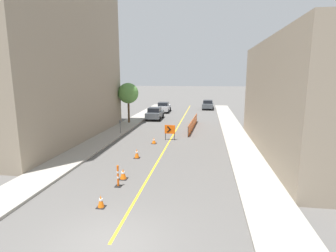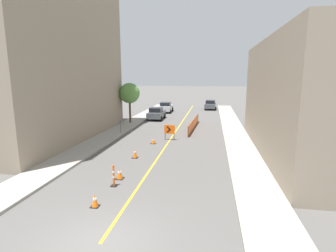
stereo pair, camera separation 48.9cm
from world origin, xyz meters
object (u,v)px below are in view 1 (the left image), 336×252
Objects in this scene: traffic_cone_fourth at (154,141)px; parked_car_curb_near at (155,113)px; traffic_cone_nearest at (101,201)px; parked_car_curb_mid at (164,107)px; traffic_cone_second at (123,174)px; parked_car_curb_far at (208,105)px; street_tree_left_near at (128,93)px; traffic_cone_third at (137,154)px; delineator_post_front at (118,177)px; arrow_barricade_primary at (170,130)px; parking_meter_near_curb at (120,124)px.

parked_car_curb_near reaches higher than traffic_cone_fourth.
traffic_cone_fourth is at bearing -79.89° from parked_car_curb_near.
parked_car_curb_mid is at bearing 94.27° from traffic_cone_nearest.
traffic_cone_second is at bearing -86.85° from parked_car_curb_mid.
traffic_cone_nearest is at bearing -94.90° from parked_car_curb_far.
street_tree_left_near is at bearing -104.33° from parked_car_curb_mid.
traffic_cone_third is 29.29m from parked_car_curb_far.
delineator_post_front is 0.25× the size of street_tree_left_near.
traffic_cone_second is 0.43× the size of arrow_barricade_primary.
parking_meter_near_curb is at bearing 109.25° from traffic_cone_second.
parked_car_curb_mid reaches higher than traffic_cone_fourth.
arrow_barricade_primary reaches higher than traffic_cone_nearest.
parked_car_curb_near is at bearing 95.56° from traffic_cone_nearest.
parked_car_curb_far is at bearing 82.59° from traffic_cone_nearest.
arrow_barricade_primary is 5.34m from parking_meter_near_curb.
parked_car_curb_far reaches higher than traffic_cone_fourth.
parked_car_curb_near is 7.22m from parked_car_curb_mid.
traffic_cone_second is 0.14× the size of parked_car_curb_near.
parked_car_curb_mid is (-2.41, 19.81, 0.56)m from traffic_cone_fourth.
parking_meter_near_curb is at bearing 116.64° from traffic_cone_third.
delineator_post_front is 12.55m from parking_meter_near_curb.
traffic_cone_nearest is 0.44× the size of parking_meter_near_curb.
traffic_cone_fourth is at bearing -84.61° from parked_car_curb_mid.
delineator_post_front is at bearing 89.69° from traffic_cone_nearest.
arrow_barricade_primary is (1.54, 5.58, 0.59)m from traffic_cone_third.
traffic_cone_third is at bearing -63.36° from parking_meter_near_curb.
parked_car_curb_far reaches higher than delineator_post_front.
parked_car_curb_mid and parked_car_curb_far have the same top height.
traffic_cone_third is 7.99m from parking_meter_near_curb.
parked_car_curb_far is at bearing 80.26° from traffic_cone_third.
traffic_cone_nearest is at bearing -92.22° from arrow_barricade_primary.
parked_car_curb_far reaches higher than traffic_cone_second.
traffic_cone_nearest is 0.96× the size of traffic_cone_second.
street_tree_left_near is at bearing 105.66° from traffic_cone_second.
arrow_barricade_primary is at bearing 83.19° from delineator_post_front.
street_tree_left_near is (-9.44, -15.78, 2.83)m from parked_car_curb_far.
traffic_cone_second is 0.12× the size of street_tree_left_near.
street_tree_left_near reaches higher than parked_car_curb_near.
delineator_post_front reaches higher than traffic_cone_nearest.
parked_car_curb_far is 18.60m from street_tree_left_near.
delineator_post_front is at bearing -93.37° from arrow_barricade_primary.
parking_meter_near_curb is (-5.11, 1.54, 0.13)m from arrow_barricade_primary.
parking_meter_near_curb is (-3.86, 14.15, 0.77)m from traffic_cone_nearest.
street_tree_left_near is (-2.46, -10.84, 2.83)m from parked_car_curb_mid.
delineator_post_front is at bearing -72.02° from parking_meter_near_curb.
arrow_barricade_primary is at bearing 82.13° from traffic_cone_second.
traffic_cone_third is at bearing 93.58° from delineator_post_front.
parked_car_curb_near is (-3.57, 11.12, -0.12)m from arrow_barricade_primary.
traffic_cone_third is at bearing 92.35° from traffic_cone_nearest.
parked_car_curb_near is 0.99× the size of parked_car_curb_mid.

